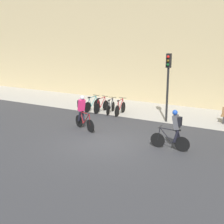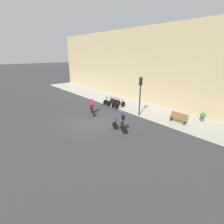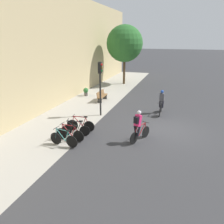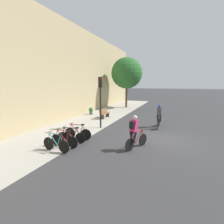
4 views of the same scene
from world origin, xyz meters
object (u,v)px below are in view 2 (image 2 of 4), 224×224
Objects in this scene: cyclist_pink at (92,105)px; parked_bike_3 at (120,105)px; parked_bike_0 at (109,101)px; potted_plant at (203,116)px; bench at (179,118)px; parked_bike_2 at (116,104)px; parked_bike_1 at (112,102)px; cyclist_grey at (121,121)px; traffic_light_pole at (140,90)px.

parked_bike_3 is (0.36, 3.55, -0.54)m from cyclist_pink.
parked_bike_0 is 10.29m from potted_plant.
cyclist_pink is 1.04× the size of parked_bike_3.
parked_bike_0 is 1.00× the size of bench.
cyclist_pink reaches higher than parked_bike_2.
parked_bike_1 is 0.67m from parked_bike_2.
cyclist_grey is 7.44m from parked_bike_1.
bench is (1.81, 5.33, -0.48)m from cyclist_grey.
bench is (7.91, 1.11, 0.08)m from parked_bike_1.
cyclist_pink is 10.56m from potted_plant.
cyclist_pink reaches higher than potted_plant.
parked_bike_2 is at bearing -159.25° from potted_plant.
parked_bike_2 is (0.67, -0.00, -0.01)m from parked_bike_1.
cyclist_pink is 3.60m from parked_bike_3.
parked_bike_3 is at bearing 177.24° from traffic_light_pole.
parked_bike_2 is at bearing -179.90° from parked_bike_3.
traffic_light_pole is (3.35, 3.40, 1.67)m from cyclist_pink.
cyclist_pink is at bearing -95.75° from parked_bike_3.
potted_plant is (8.43, 3.19, 0.05)m from parked_bike_2.
cyclist_pink is at bearing -140.30° from potted_plant.
cyclist_grey is 6.90m from parked_bike_2.
parked_bike_0 reaches higher than bench.
parked_bike_0 is 5.48m from traffic_light_pole.
parked_bike_2 is 0.96× the size of parked_bike_3.
cyclist_grey is 1.05× the size of parked_bike_1.
cyclist_pink is 8.36m from bench.
parked_bike_0 is at bearing -172.63° from bench.
cyclist_grey is at bearing -34.65° from parked_bike_1.
traffic_light_pole is at bearing -145.01° from potted_plant.
parked_bike_0 is 1.35m from parked_bike_2.
parked_bike_2 is at bearing 95.05° from cyclist_pink.
traffic_light_pole is (5.01, -0.14, 2.22)m from parked_bike_0.
cyclist_pink is 0.47× the size of traffic_light_pole.
bench is (7.24, 1.11, 0.09)m from parked_bike_2.
traffic_light_pole reaches higher than parked_bike_3.
cyclist_pink reaches higher than parked_bike_3.
cyclist_grey reaches higher than parked_bike_0.
traffic_light_pole reaches higher than potted_plant.
parked_bike_1 is (0.67, -0.00, -0.00)m from parked_bike_0.
cyclist_pink is 1.08× the size of bench.
parked_bike_2 reaches higher than potted_plant.
parked_bike_2 is (-5.43, 4.22, -0.56)m from cyclist_grey.
cyclist_pink is 3.72m from parked_bike_1.
parked_bike_3 is at bearing -170.40° from bench.
potted_plant is (3.00, 7.41, -0.51)m from cyclist_grey.
parked_bike_1 is 0.99× the size of parked_bike_3.
potted_plant is at bearing 39.70° from cyclist_pink.
potted_plant is (8.12, 6.74, -0.51)m from cyclist_pink.
potted_plant is (7.76, 3.19, 0.03)m from parked_bike_3.
parked_bike_3 is 3.73m from traffic_light_pole.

